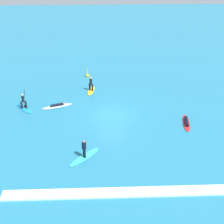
{
  "coord_description": "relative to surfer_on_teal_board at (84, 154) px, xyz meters",
  "views": [
    {
      "loc": [
        -0.96,
        -26.07,
        15.6
      ],
      "look_at": [
        0.0,
        0.0,
        0.5
      ],
      "focal_mm": 47.99,
      "sensor_mm": 36.0,
      "label": 1
    }
  ],
  "objects": [
    {
      "name": "surfer_on_yellow_board",
      "position": [
        0.25,
        12.5,
        0.08
      ],
      "size": [
        1.05,
        2.64,
        1.77
      ],
      "rotation": [
        0.0,
        0.0,
        4.56
      ],
      "color": "yellow",
      "rests_on": "ground_plane"
    },
    {
      "name": "surfer_on_blue_board",
      "position": [
        -6.72,
        8.39,
        0.01
      ],
      "size": [
        2.74,
        2.74,
        2.16
      ],
      "rotation": [
        0.0,
        0.0,
        2.36
      ],
      "color": "#1E8CD1",
      "rests_on": "ground_plane"
    },
    {
      "name": "surfer_on_red_board",
      "position": [
        9.72,
        4.91,
        -0.21
      ],
      "size": [
        1.15,
        3.17,
        0.43
      ],
      "rotation": [
        0.0,
        0.0,
        1.41
      ],
      "color": "red",
      "rests_on": "ground_plane"
    },
    {
      "name": "ground_plane",
      "position": [
        2.5,
        6.53,
        -0.37
      ],
      "size": [
        120.0,
        120.0,
        0.0
      ],
      "primitive_type": "plane",
      "color": "teal",
      "rests_on": "ground"
    },
    {
      "name": "marker_buoy",
      "position": [
        -0.35,
        16.78,
        -0.2
      ],
      "size": [
        0.48,
        0.48,
        1.32
      ],
      "color": "yellow",
      "rests_on": "ground_plane"
    },
    {
      "name": "wave_crest",
      "position": [
        2.5,
        -4.15,
        -0.28
      ],
      "size": [
        16.21,
        0.9,
        0.18
      ],
      "primitive_type": "cube",
      "color": "white",
      "rests_on": "ground_plane"
    },
    {
      "name": "surfer_on_teal_board",
      "position": [
        0.0,
        0.0,
        0.0
      ],
      "size": [
        2.74,
        2.85,
        1.69
      ],
      "rotation": [
        0.0,
        0.0,
        3.96
      ],
      "color": "#33C6CC",
      "rests_on": "ground_plane"
    },
    {
      "name": "surfer_on_white_board",
      "position": [
        -3.29,
        8.78,
        -0.25
      ],
      "size": [
        3.28,
        1.69,
        0.36
      ],
      "rotation": [
        0.0,
        0.0,
        0.33
      ],
      "color": "white",
      "rests_on": "ground_plane"
    }
  ]
}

